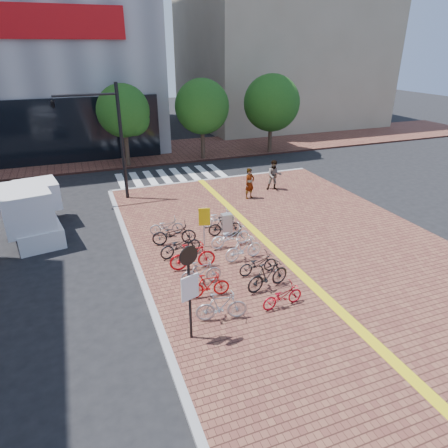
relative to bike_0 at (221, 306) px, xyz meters
name	(u,v)px	position (x,y,z in m)	size (l,w,h in m)	color
ground	(244,274)	(1.98, 2.60, -0.67)	(120.00, 120.00, 0.00)	black
sidewalk	(391,330)	(4.98, -2.40, -0.59)	(14.00, 34.00, 0.15)	brown
tactile_strip	(366,335)	(3.98, -2.40, -0.51)	(0.40, 34.00, 0.01)	gold
kerb_west	(182,391)	(-2.02, -2.40, -0.59)	(0.25, 34.00, 0.15)	gray
kerb_north	(214,180)	(4.98, 14.60, -0.59)	(14.00, 0.25, 0.15)	gray
far_sidewalk	(146,153)	(1.98, 23.60, -0.59)	(70.00, 8.00, 0.15)	brown
building_beige	(278,41)	(19.98, 34.60, 8.33)	(20.00, 18.00, 18.00)	gray
crosswalk	(172,176)	(2.48, 16.60, -0.66)	(7.50, 4.00, 0.01)	silver
street_trees	(215,107)	(7.02, 20.05, 3.43)	(16.20, 4.60, 6.35)	#38281E
bike_0	(221,306)	(0.00, 0.00, 0.00)	(0.49, 1.72, 1.03)	#A5A5A9
bike_1	(209,285)	(0.04, 1.42, -0.05)	(0.44, 1.55, 0.93)	red
bike_2	(201,272)	(0.06, 2.35, -0.04)	(0.45, 1.59, 0.96)	#A6A6AB
bike_3	(193,256)	(0.08, 3.53, 0.05)	(0.54, 1.90, 1.14)	red
bike_4	(180,245)	(-0.10, 4.77, -0.02)	(0.65, 1.87, 0.98)	black
bike_5	(174,234)	(-0.07, 5.96, 0.01)	(0.69, 1.99, 1.05)	black
bike_6	(166,226)	(-0.15, 7.13, -0.10)	(0.56, 1.60, 0.84)	#A2A2A6
bike_7	(282,296)	(2.24, -0.07, -0.10)	(0.55, 1.59, 0.83)	#B80D1E
bike_8	(268,275)	(2.27, 1.13, 0.04)	(0.52, 1.86, 1.12)	black
bike_9	(258,264)	(2.39, 2.23, -0.08)	(0.57, 1.65, 0.87)	black
bike_10	(243,248)	(2.31, 3.48, 0.01)	(0.49, 1.75, 1.05)	silver
bike_11	(230,236)	(2.24, 4.82, -0.01)	(0.67, 1.93, 1.01)	white
bike_12	(225,226)	(2.44, 5.99, -0.03)	(0.46, 1.64, 0.98)	black
bike_13	(218,218)	(2.48, 7.08, -0.06)	(0.61, 1.75, 0.92)	silver
pedestrian_a	(250,183)	(5.64, 10.25, 0.40)	(0.67, 0.44, 1.83)	gray
pedestrian_b	(274,175)	(7.71, 11.11, 0.43)	(0.92, 0.72, 1.90)	#4B5360
utility_box	(227,224)	(2.54, 6.04, 0.02)	(0.49, 0.36, 1.07)	#B1B0B5
yellow_sign	(204,220)	(1.14, 5.21, 0.78)	(0.50, 0.18, 1.88)	#B7B7BC
notice_sign	(189,282)	(-1.20, -0.55, 1.53)	(0.58, 0.23, 3.24)	black
traffic_light_pole	(91,122)	(-2.68, 12.93, 4.03)	(3.54, 1.36, 6.59)	black
box_truck	(33,211)	(-6.05, 9.60, 0.59)	(2.75, 4.88, 2.66)	silver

